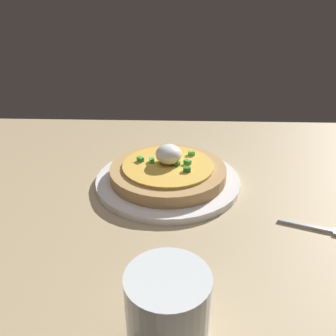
{
  "coord_description": "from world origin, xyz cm",
  "views": [
    {
      "loc": [
        -8.15,
        49.93,
        36.25
      ],
      "look_at": [
        -5.99,
        -8.16,
        6.3
      ],
      "focal_mm": 37.62,
      "sensor_mm": 36.0,
      "label": 1
    }
  ],
  "objects_px": {
    "pizza": "(168,170)",
    "cup_near": "(168,316)",
    "fork": "(321,229)",
    "plate": "(168,180)"
  },
  "relations": [
    {
      "from": "fork",
      "to": "pizza",
      "type": "bearing_deg",
      "value": 169.86
    },
    {
      "from": "pizza",
      "to": "plate",
      "type": "bearing_deg",
      "value": 78.84
    },
    {
      "from": "cup_near",
      "to": "fork",
      "type": "xyz_separation_m",
      "value": [
        -0.23,
        -0.2,
        -0.04
      ]
    },
    {
      "from": "pizza",
      "to": "fork",
      "type": "distance_m",
      "value": 0.28
    },
    {
      "from": "plate",
      "to": "cup_near",
      "type": "xyz_separation_m",
      "value": [
        -0.01,
        0.34,
        0.04
      ]
    },
    {
      "from": "plate",
      "to": "cup_near",
      "type": "height_order",
      "value": "cup_near"
    },
    {
      "from": "plate",
      "to": "fork",
      "type": "distance_m",
      "value": 0.28
    },
    {
      "from": "pizza",
      "to": "fork",
      "type": "xyz_separation_m",
      "value": [
        -0.24,
        0.14,
        -0.03
      ]
    },
    {
      "from": "plate",
      "to": "fork",
      "type": "xyz_separation_m",
      "value": [
        -0.24,
        0.14,
        -0.0
      ]
    },
    {
      "from": "pizza",
      "to": "cup_near",
      "type": "bearing_deg",
      "value": 92.07
    }
  ]
}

